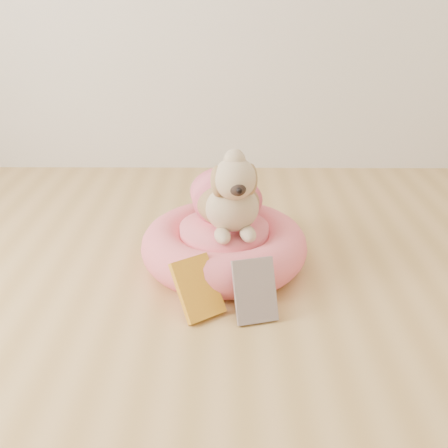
{
  "coord_description": "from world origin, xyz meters",
  "views": [
    {
      "loc": [
        0.23,
        -0.65,
        0.99
      ],
      "look_at": [
        0.22,
        1.03,
        0.2
      ],
      "focal_mm": 40.0,
      "sensor_mm": 36.0,
      "label": 1
    }
  ],
  "objects_px": {
    "dog": "(228,182)",
    "book_white": "(255,291)",
    "book_yellow": "(198,288)",
    "pet_bed": "(224,245)"
  },
  "relations": [
    {
      "from": "dog",
      "to": "book_white",
      "type": "relative_size",
      "value": 2.21
    },
    {
      "from": "dog",
      "to": "book_white",
      "type": "xyz_separation_m",
      "value": [
        0.09,
        -0.37,
        -0.24
      ]
    },
    {
      "from": "dog",
      "to": "book_yellow",
      "type": "distance_m",
      "value": 0.44
    },
    {
      "from": "dog",
      "to": "book_white",
      "type": "distance_m",
      "value": 0.45
    },
    {
      "from": "book_yellow",
      "to": "book_white",
      "type": "distance_m",
      "value": 0.19
    },
    {
      "from": "book_yellow",
      "to": "dog",
      "type": "bearing_deg",
      "value": 40.24
    },
    {
      "from": "book_yellow",
      "to": "book_white",
      "type": "relative_size",
      "value": 0.99
    },
    {
      "from": "dog",
      "to": "book_yellow",
      "type": "xyz_separation_m",
      "value": [
        -0.1,
        -0.35,
        -0.25
      ]
    },
    {
      "from": "dog",
      "to": "book_yellow",
      "type": "bearing_deg",
      "value": -115.86
    },
    {
      "from": "pet_bed",
      "to": "dog",
      "type": "xyz_separation_m",
      "value": [
        0.01,
        0.02,
        0.26
      ]
    }
  ]
}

